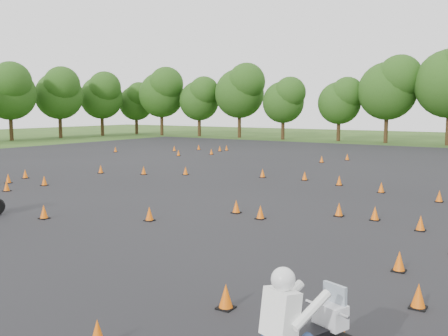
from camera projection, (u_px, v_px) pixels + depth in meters
ground at (163, 212)px, 17.86m from camera, size 140.00×140.00×0.00m
asphalt_pad at (248, 190)px, 22.83m from camera, size 62.00×62.00×0.00m
treeline at (431, 98)px, 45.31m from camera, size 87.00×32.31×10.66m
traffic_cones at (244, 185)px, 22.58m from camera, size 36.58×33.48×0.45m
rider_white at (296, 336)px, 6.15m from camera, size 1.49×2.46×1.82m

